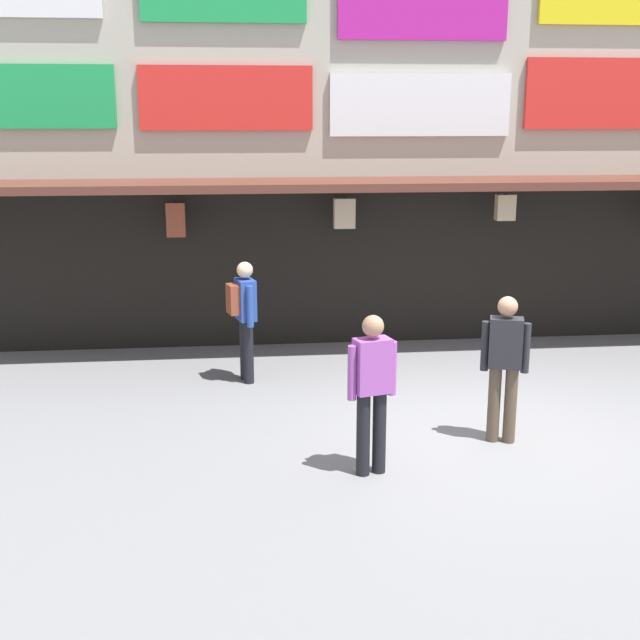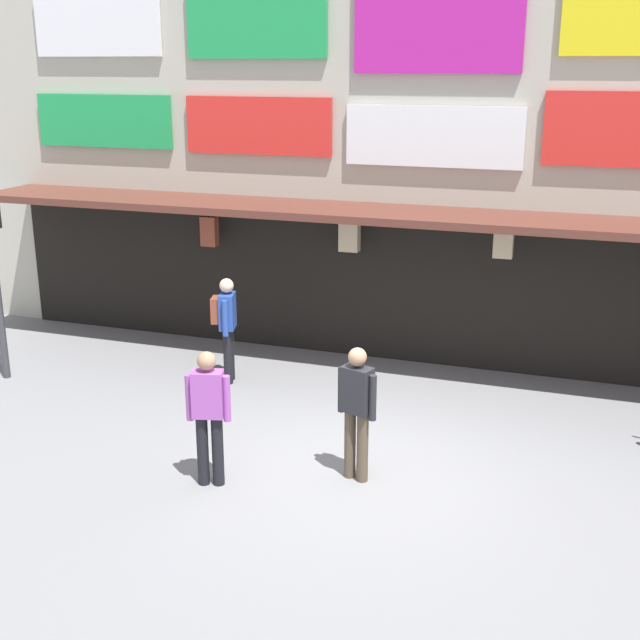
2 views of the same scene
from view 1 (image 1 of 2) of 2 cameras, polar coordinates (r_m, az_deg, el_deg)
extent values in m
plane|color=slate|center=(9.86, 11.49, -7.55)|extent=(80.00, 80.00, 0.00)
cube|color=#B2AD9E|center=(13.63, 6.44, 15.75)|extent=(18.00, 1.20, 8.00)
cube|color=#592D23|center=(12.40, 7.54, 9.41)|extent=(15.30, 1.40, 0.12)
cube|color=green|center=(13.03, -20.08, 14.45)|extent=(2.66, 0.08, 0.91)
cube|color=red|center=(12.67, -6.56, 15.14)|extent=(2.58, 0.08, 0.94)
cube|color=white|center=(12.99, 7.03, 14.69)|extent=(2.79, 0.08, 0.94)
cube|color=red|center=(13.95, 19.37, 14.68)|extent=(2.61, 0.08, 1.07)
cylinder|color=black|center=(12.41, -10.10, 8.56)|extent=(0.02, 0.02, 0.21)
cube|color=brown|center=(12.45, -10.03, 6.91)|extent=(0.28, 0.17, 0.51)
cylinder|color=black|center=(12.43, 1.71, 8.87)|extent=(0.02, 0.02, 0.17)
cube|color=tan|center=(12.46, 1.70, 7.46)|extent=(0.32, 0.19, 0.45)
cylinder|color=black|center=(12.84, 12.87, 8.81)|extent=(0.02, 0.02, 0.12)
cube|color=tan|center=(12.87, 12.81, 7.67)|extent=(0.29, 0.17, 0.39)
cube|color=black|center=(13.23, 6.68, 3.83)|extent=(15.30, 0.04, 2.50)
cylinder|color=black|center=(11.38, -5.27, -2.02)|extent=(0.14, 0.14, 0.88)
cylinder|color=black|center=(11.21, -5.02, -2.26)|extent=(0.14, 0.14, 0.88)
cube|color=#28479E|center=(11.12, -5.22, 1.43)|extent=(0.31, 0.40, 0.56)
sphere|color=beige|center=(11.04, -5.27, 3.50)|extent=(0.22, 0.22, 0.22)
cylinder|color=#28479E|center=(11.34, -5.52, 1.41)|extent=(0.09, 0.09, 0.56)
cylinder|color=#28479E|center=(10.92, -4.90, 0.94)|extent=(0.09, 0.09, 0.56)
cube|color=brown|center=(11.07, -6.02, 1.46)|extent=(0.23, 0.31, 0.40)
cylinder|color=brown|center=(9.42, 12.05, -5.75)|extent=(0.14, 0.14, 0.88)
cylinder|color=brown|center=(9.43, 13.15, -5.79)|extent=(0.14, 0.14, 0.88)
cube|color=#232328|center=(9.21, 12.84, -1.55)|extent=(0.41, 0.32, 0.56)
sphere|color=#A87A5B|center=(9.11, 12.98, 0.93)|extent=(0.22, 0.22, 0.22)
cylinder|color=#232328|center=(9.22, 11.46, -1.79)|extent=(0.09, 0.09, 0.56)
cylinder|color=#232328|center=(9.23, 14.19, -1.91)|extent=(0.09, 0.09, 0.56)
cylinder|color=black|center=(8.39, 3.03, -7.98)|extent=(0.14, 0.14, 0.88)
cylinder|color=black|center=(8.46, 4.16, -7.80)|extent=(0.14, 0.14, 0.88)
cube|color=#9E4CA8|center=(8.18, 3.68, -3.21)|extent=(0.40, 0.31, 0.56)
sphere|color=#A87A5B|center=(8.07, 3.72, -0.43)|extent=(0.22, 0.22, 0.22)
cylinder|color=#9E4CA8|center=(8.11, 2.25, -3.72)|extent=(0.09, 0.09, 0.56)
cylinder|color=#9E4CA8|center=(8.29, 5.06, -3.37)|extent=(0.09, 0.09, 0.56)
camera|label=2|loc=(5.62, 91.40, 12.89)|focal=46.84mm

